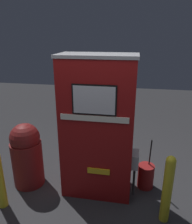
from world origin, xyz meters
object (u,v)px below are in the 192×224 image
(gas_pump, at_px, (98,129))
(trash_bin, at_px, (27,154))
(squeegee_bucket, at_px, (146,176))
(safety_bollard, at_px, (167,188))

(gas_pump, bearing_deg, trash_bin, -178.13)
(squeegee_bucket, bearing_deg, gas_pump, -165.01)
(squeegee_bucket, bearing_deg, safety_bollard, -70.73)
(gas_pump, bearing_deg, squeegee_bucket, 14.99)
(safety_bollard, distance_m, squeegee_bucket, 0.71)
(safety_bollard, relative_size, trash_bin, 0.92)
(gas_pump, distance_m, safety_bollard, 1.15)
(trash_bin, distance_m, squeegee_bucket, 1.84)
(trash_bin, height_order, squeegee_bucket, trash_bin)
(gas_pump, distance_m, squeegee_bucket, 1.10)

